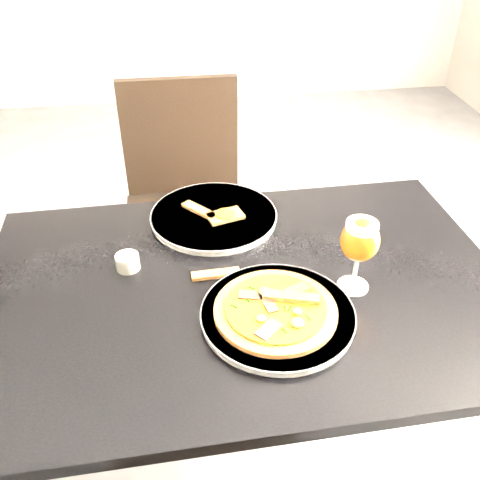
{
  "coord_description": "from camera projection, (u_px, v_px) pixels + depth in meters",
  "views": [
    {
      "loc": [
        0.2,
        -1.1,
        1.54
      ],
      "look_at": [
        0.33,
        -0.11,
        0.83
      ],
      "focal_mm": 40.0,
      "sensor_mm": 36.0,
      "label": 1
    }
  ],
  "objects": [
    {
      "name": "pizza",
      "position": [
        276.0,
        309.0,
        1.12
      ],
      "size": [
        0.26,
        0.26,
        0.03
      ],
      "rotation": [
        0.0,
        0.0,
        -0.6
      ],
      "color": "#995725",
      "rests_on": "plate_main"
    },
    {
      "name": "plate_main",
      "position": [
        278.0,
        315.0,
        1.13
      ],
      "size": [
        0.41,
        0.41,
        0.02
      ],
      "primitive_type": "cylinder",
      "rotation": [
        0.0,
        0.0,
        -0.3
      ],
      "color": "white",
      "rests_on": "dining_table"
    },
    {
      "name": "beer_glass",
      "position": [
        360.0,
        241.0,
        1.14
      ],
      "size": [
        0.09,
        0.09,
        0.18
      ],
      "color": "silver",
      "rests_on": "dining_table"
    },
    {
      "name": "chair_far",
      "position": [
        185.0,
        204.0,
        1.95
      ],
      "size": [
        0.44,
        0.44,
        0.94
      ],
      "rotation": [
        0.0,
        0.0,
        -0.0
      ],
      "color": "black",
      "rests_on": "ground"
    },
    {
      "name": "loose_crust",
      "position": [
        216.0,
        274.0,
        1.25
      ],
      "size": [
        0.11,
        0.03,
        0.01
      ],
      "primitive_type": "cube",
      "rotation": [
        0.0,
        0.0,
        0.04
      ],
      "color": "#995725",
      "rests_on": "dining_table"
    },
    {
      "name": "plate_second",
      "position": [
        214.0,
        216.0,
        1.44
      ],
      "size": [
        0.39,
        0.39,
        0.02
      ],
      "primitive_type": "cylinder",
      "rotation": [
        0.0,
        0.0,
        -0.17
      ],
      "color": "white",
      "rests_on": "dining_table"
    },
    {
      "name": "ground",
      "position": [
        135.0,
        433.0,
        1.76
      ],
      "size": [
        6.0,
        6.0,
        0.0
      ],
      "primitive_type": "plane",
      "color": "#545456",
      "rests_on": "ground"
    },
    {
      "name": "sauce_cup",
      "position": [
        128.0,
        261.0,
        1.26
      ],
      "size": [
        0.06,
        0.06,
        0.04
      ],
      "color": "beige",
      "rests_on": "dining_table"
    },
    {
      "name": "dining_table",
      "position": [
        246.0,
        312.0,
        1.28
      ],
      "size": [
        1.22,
        0.83,
        0.75
      ],
      "rotation": [
        0.0,
        0.0,
        0.02
      ],
      "color": "black",
      "rests_on": "ground"
    },
    {
      "name": "crust_scraps",
      "position": [
        217.0,
        214.0,
        1.42
      ],
      "size": [
        0.16,
        0.13,
        0.01
      ],
      "rotation": [
        0.0,
        0.0,
        -0.42
      ],
      "color": "#995725",
      "rests_on": "plate_second"
    }
  ]
}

